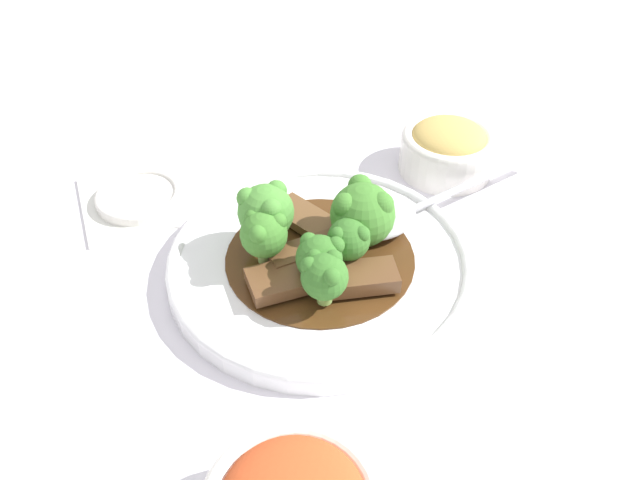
{
  "coord_description": "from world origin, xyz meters",
  "views": [
    {
      "loc": [
        0.35,
        -0.15,
        0.37
      ],
      "look_at": [
        0.0,
        0.0,
        0.03
      ],
      "focal_mm": 35.0,
      "sensor_mm": 36.0,
      "label": 1
    }
  ],
  "objects_px": {
    "beef_strip_2": "(363,277)",
    "broccoli_floret_2": "(319,257)",
    "broccoli_floret_3": "(325,276)",
    "beef_strip_3": "(306,219)",
    "beef_strip_0": "(282,280)",
    "beef_strip_1": "(306,249)",
    "broccoli_floret_4": "(349,239)",
    "side_bowl_appetizer": "(448,148)",
    "broccoli_floret_0": "(266,211)",
    "sauce_dish": "(138,197)",
    "serving_spoon": "(398,213)",
    "main_plate": "(320,261)",
    "broccoli_floret_5": "(264,234)",
    "broccoli_floret_1": "(361,211)"
  },
  "relations": [
    {
      "from": "broccoli_floret_1",
      "to": "broccoli_floret_2",
      "type": "xyz_separation_m",
      "value": [
        0.03,
        -0.05,
        -0.01
      ]
    },
    {
      "from": "side_bowl_appetizer",
      "to": "broccoli_floret_0",
      "type": "bearing_deg",
      "value": -75.63
    },
    {
      "from": "main_plate",
      "to": "beef_strip_2",
      "type": "height_order",
      "value": "beef_strip_2"
    },
    {
      "from": "broccoli_floret_2",
      "to": "broccoli_floret_4",
      "type": "relative_size",
      "value": 0.97
    },
    {
      "from": "broccoli_floret_3",
      "to": "beef_strip_3",
      "type": "bearing_deg",
      "value": 165.8
    },
    {
      "from": "beef_strip_1",
      "to": "broccoli_floret_1",
      "type": "relative_size",
      "value": 1.17
    },
    {
      "from": "broccoli_floret_4",
      "to": "broccoli_floret_3",
      "type": "bearing_deg",
      "value": -48.26
    },
    {
      "from": "beef_strip_2",
      "to": "broccoli_floret_2",
      "type": "height_order",
      "value": "broccoli_floret_2"
    },
    {
      "from": "beef_strip_0",
      "to": "beef_strip_3",
      "type": "distance_m",
      "value": 0.08
    },
    {
      "from": "main_plate",
      "to": "beef_strip_0",
      "type": "relative_size",
      "value": 4.69
    },
    {
      "from": "broccoli_floret_4",
      "to": "main_plate",
      "type": "bearing_deg",
      "value": -141.13
    },
    {
      "from": "beef_strip_0",
      "to": "beef_strip_1",
      "type": "relative_size",
      "value": 0.83
    },
    {
      "from": "beef_strip_2",
      "to": "broccoli_floret_3",
      "type": "bearing_deg",
      "value": -81.71
    },
    {
      "from": "broccoli_floret_5",
      "to": "beef_strip_1",
      "type": "bearing_deg",
      "value": 78.21
    },
    {
      "from": "main_plate",
      "to": "side_bowl_appetizer",
      "type": "bearing_deg",
      "value": 115.94
    },
    {
      "from": "main_plate",
      "to": "beef_strip_0",
      "type": "xyz_separation_m",
      "value": [
        0.02,
        -0.04,
        0.01
      ]
    },
    {
      "from": "broccoli_floret_4",
      "to": "serving_spoon",
      "type": "height_order",
      "value": "broccoli_floret_4"
    },
    {
      "from": "broccoli_floret_4",
      "to": "serving_spoon",
      "type": "relative_size",
      "value": 0.18
    },
    {
      "from": "side_bowl_appetizer",
      "to": "sauce_dish",
      "type": "xyz_separation_m",
      "value": [
        -0.07,
        -0.3,
        -0.02
      ]
    },
    {
      "from": "beef_strip_2",
      "to": "broccoli_floret_2",
      "type": "distance_m",
      "value": 0.04
    },
    {
      "from": "main_plate",
      "to": "beef_strip_1",
      "type": "bearing_deg",
      "value": -106.06
    },
    {
      "from": "main_plate",
      "to": "sauce_dish",
      "type": "bearing_deg",
      "value": -141.68
    },
    {
      "from": "beef_strip_2",
      "to": "sauce_dish",
      "type": "xyz_separation_m",
      "value": [
        -0.2,
        -0.14,
        -0.02
      ]
    },
    {
      "from": "beef_strip_1",
      "to": "beef_strip_3",
      "type": "relative_size",
      "value": 0.91
    },
    {
      "from": "beef_strip_1",
      "to": "broccoli_floret_5",
      "type": "xyz_separation_m",
      "value": [
        -0.01,
        -0.03,
        0.02
      ]
    },
    {
      "from": "beef_strip_0",
      "to": "beef_strip_1",
      "type": "bearing_deg",
      "value": 129.29
    },
    {
      "from": "beef_strip_3",
      "to": "broccoli_floret_5",
      "type": "xyz_separation_m",
      "value": [
        0.03,
        -0.05,
        0.02
      ]
    },
    {
      "from": "beef_strip_2",
      "to": "beef_strip_3",
      "type": "relative_size",
      "value": 0.83
    },
    {
      "from": "broccoli_floret_3",
      "to": "side_bowl_appetizer",
      "type": "relative_size",
      "value": 0.46
    },
    {
      "from": "beef_strip_2",
      "to": "side_bowl_appetizer",
      "type": "bearing_deg",
      "value": 129.34
    },
    {
      "from": "sauce_dish",
      "to": "beef_strip_0",
      "type": "bearing_deg",
      "value": 24.52
    },
    {
      "from": "main_plate",
      "to": "broccoli_floret_0",
      "type": "xyz_separation_m",
      "value": [
        -0.03,
        -0.03,
        0.04
      ]
    },
    {
      "from": "beef_strip_1",
      "to": "beef_strip_3",
      "type": "height_order",
      "value": "beef_strip_1"
    },
    {
      "from": "serving_spoon",
      "to": "sauce_dish",
      "type": "bearing_deg",
      "value": -124.65
    },
    {
      "from": "beef_strip_0",
      "to": "broccoli_floret_3",
      "type": "height_order",
      "value": "broccoli_floret_3"
    },
    {
      "from": "main_plate",
      "to": "serving_spoon",
      "type": "distance_m",
      "value": 0.08
    },
    {
      "from": "beef_strip_2",
      "to": "broccoli_floret_4",
      "type": "xyz_separation_m",
      "value": [
        -0.03,
        -0.0,
        0.02
      ]
    },
    {
      "from": "broccoli_floret_4",
      "to": "broccoli_floret_5",
      "type": "bearing_deg",
      "value": -116.49
    },
    {
      "from": "beef_strip_2",
      "to": "broccoli_floret_2",
      "type": "bearing_deg",
      "value": -119.76
    },
    {
      "from": "broccoli_floret_4",
      "to": "sauce_dish",
      "type": "distance_m",
      "value": 0.23
    },
    {
      "from": "broccoli_floret_2",
      "to": "broccoli_floret_4",
      "type": "xyz_separation_m",
      "value": [
        -0.01,
        0.03,
        0.0
      ]
    },
    {
      "from": "broccoli_floret_4",
      "to": "side_bowl_appetizer",
      "type": "xyz_separation_m",
      "value": [
        -0.11,
        0.16,
        -0.02
      ]
    },
    {
      "from": "beef_strip_2",
      "to": "beef_strip_3",
      "type": "height_order",
      "value": "beef_strip_2"
    },
    {
      "from": "broccoli_floret_0",
      "to": "broccoli_floret_2",
      "type": "relative_size",
      "value": 1.31
    },
    {
      "from": "beef_strip_0",
      "to": "sauce_dish",
      "type": "relative_size",
      "value": 0.68
    },
    {
      "from": "broccoli_floret_3",
      "to": "beef_strip_0",
      "type": "bearing_deg",
      "value": -140.7
    },
    {
      "from": "beef_strip_0",
      "to": "broccoli_floret_4",
      "type": "relative_size",
      "value": 1.25
    },
    {
      "from": "beef_strip_3",
      "to": "broccoli_floret_4",
      "type": "height_order",
      "value": "broccoli_floret_4"
    },
    {
      "from": "beef_strip_1",
      "to": "broccoli_floret_4",
      "type": "distance_m",
      "value": 0.04
    },
    {
      "from": "broccoli_floret_1",
      "to": "broccoli_floret_4",
      "type": "xyz_separation_m",
      "value": [
        0.02,
        -0.02,
        -0.0
      ]
    }
  ]
}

